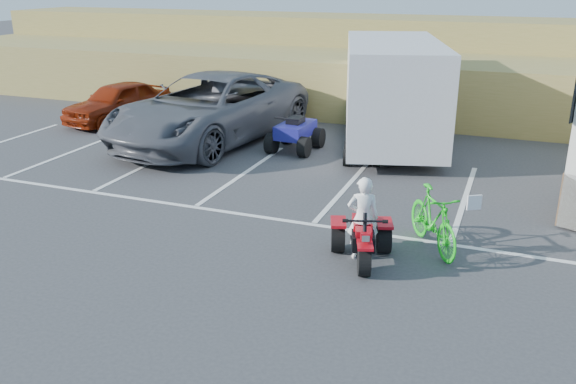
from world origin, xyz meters
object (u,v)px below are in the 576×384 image
(red_trike_atv, at_px, (362,261))
(grey_pickup, at_px, (209,109))
(rider, at_px, (363,218))
(cargo_trailer, at_px, (392,90))
(quad_atv_blue, at_px, (295,150))
(quad_atv_green, at_px, (361,161))
(green_dirt_bike, at_px, (433,220))
(red_car, at_px, (118,102))

(red_trike_atv, bearing_deg, grey_pickup, 116.95)
(red_trike_atv, height_order, rider, rider)
(cargo_trailer, distance_m, quad_atv_blue, 3.29)
(grey_pickup, height_order, quad_atv_green, grey_pickup)
(green_dirt_bike, distance_m, grey_pickup, 9.11)
(green_dirt_bike, distance_m, cargo_trailer, 7.41)
(rider, bearing_deg, red_car, -53.41)
(green_dirt_bike, relative_size, cargo_trailer, 0.28)
(quad_atv_blue, bearing_deg, cargo_trailer, 37.20)
(red_trike_atv, relative_size, quad_atv_blue, 0.89)
(grey_pickup, bearing_deg, red_trike_atv, -36.40)
(rider, height_order, green_dirt_bike, rider)
(rider, bearing_deg, grey_pickup, -62.61)
(cargo_trailer, bearing_deg, red_car, 166.56)
(rider, xyz_separation_m, cargo_trailer, (-1.19, 7.80, 0.86))
(red_car, relative_size, quad_atv_blue, 2.41)
(red_car, bearing_deg, quad_atv_blue, 2.34)
(quad_atv_green, bearing_deg, green_dirt_bike, -76.29)
(rider, xyz_separation_m, red_car, (-10.41, 7.40, -0.08))
(rider, xyz_separation_m, quad_atv_green, (-1.49, 5.76, -0.75))
(rider, xyz_separation_m, green_dirt_bike, (1.10, 0.83, -0.18))
(red_car, relative_size, quad_atv_green, 3.07)
(red_trike_atv, distance_m, cargo_trailer, 8.20)
(cargo_trailer, relative_size, quad_atv_green, 5.31)
(rider, height_order, cargo_trailer, cargo_trailer)
(quad_atv_blue, xyz_separation_m, quad_atv_green, (2.05, -0.41, 0.00))
(cargo_trailer, xyz_separation_m, quad_atv_blue, (-2.35, -1.63, -1.61))
(red_trike_atv, xyz_separation_m, quad_atv_green, (-1.54, 5.90, 0.00))
(red_trike_atv, bearing_deg, red_car, 126.19)
(red_car, bearing_deg, cargo_trailer, 14.97)
(red_trike_atv, distance_m, red_car, 12.92)
(red_trike_atv, bearing_deg, quad_atv_green, 86.60)
(rider, bearing_deg, quad_atv_green, -93.48)
(quad_atv_green, bearing_deg, rider, -89.48)
(red_trike_atv, relative_size, rider, 0.97)
(green_dirt_bike, relative_size, quad_atv_blue, 1.16)
(red_trike_atv, distance_m, rider, 0.77)
(rider, distance_m, grey_pickup, 8.80)
(red_car, distance_m, quad_atv_blue, 7.02)
(green_dirt_bike, xyz_separation_m, red_car, (-11.51, 6.57, 0.10))
(quad_atv_blue, bearing_deg, red_car, 172.33)
(cargo_trailer, bearing_deg, grey_pickup, -178.22)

